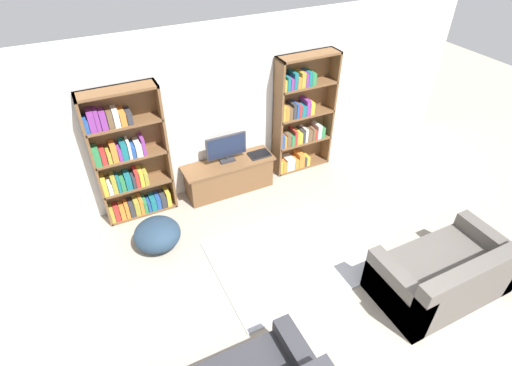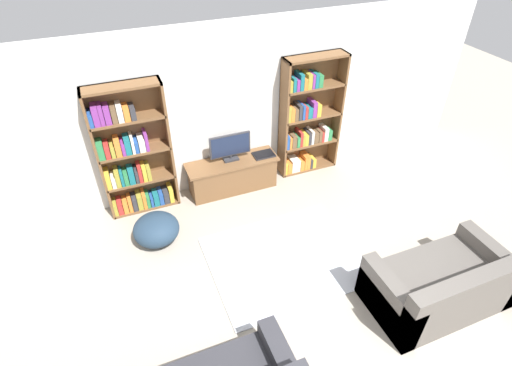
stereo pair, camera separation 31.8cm
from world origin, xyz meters
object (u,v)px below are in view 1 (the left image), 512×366
bookshelf_left (128,161)px  beanbag_ottoman (157,234)px  bookshelf_right (300,118)px  laptop (259,154)px  tv_stand (229,176)px  television (226,148)px  couch_right_sofa (444,275)px

bookshelf_left → beanbag_ottoman: (0.08, -0.84, -0.73)m
beanbag_ottoman → bookshelf_right: bearing=17.1°
bookshelf_left → laptop: (1.99, -0.14, -0.38)m
bookshelf_right → beanbag_ottoman: size_ratio=3.15×
bookshelf_left → tv_stand: (1.46, -0.11, -0.66)m
bookshelf_right → tv_stand: bookshelf_right is taller
bookshelf_left → laptop: size_ratio=5.95×
television → laptop: 0.58m
bookshelf_left → couch_right_sofa: 4.37m
television → couch_right_sofa: 3.46m
bookshelf_right → bookshelf_left: bearing=-180.0°
television → laptop: (0.53, -0.08, -0.22)m
bookshelf_left → bookshelf_right: same height
tv_stand → laptop: bearing=-2.9°
tv_stand → television: television is taller
television → couch_right_sofa: bearing=-63.7°
laptop → bookshelf_right: bearing=9.9°
bookshelf_left → laptop: 2.03m
bookshelf_left → bookshelf_right: size_ratio=1.00×
television → couch_right_sofa: size_ratio=0.40×
bookshelf_right → couch_right_sofa: size_ratio=1.24×
laptop → beanbag_ottoman: laptop is taller
bookshelf_left → tv_stand: bookshelf_left is taller
tv_stand → bookshelf_left: bearing=175.5°
beanbag_ottoman → couch_right_sofa: bearing=-38.4°
tv_stand → beanbag_ottoman: (-1.38, -0.72, -0.07)m
bookshelf_left → beanbag_ottoman: bookshelf_left is taller
bookshelf_left → tv_stand: size_ratio=1.37×
tv_stand → laptop: (0.53, -0.03, 0.28)m
laptop → bookshelf_left: bearing=175.9°
tv_stand → laptop: 0.60m
television → laptop: television is taller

